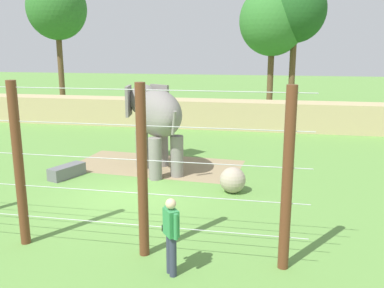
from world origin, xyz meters
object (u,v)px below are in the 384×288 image
object	(u,v)px
feed_trough	(67,171)
zookeeper	(171,233)
enrichment_ball	(233,180)
elephant	(155,116)

from	to	relation	value
feed_trough	zookeeper	bearing A→B (deg)	-47.41
zookeeper	feed_trough	size ratio (longest dim) A/B	1.12
enrichment_ball	feed_trough	world-z (taller)	enrichment_ball
elephant	enrichment_ball	bearing A→B (deg)	-32.86
elephant	zookeeper	world-z (taller)	elephant
elephant	zookeeper	bearing A→B (deg)	-71.87
enrichment_ball	elephant	bearing A→B (deg)	147.14
zookeeper	elephant	bearing A→B (deg)	108.13
enrichment_ball	zookeeper	distance (m)	5.39
zookeeper	feed_trough	bearing A→B (deg)	132.59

